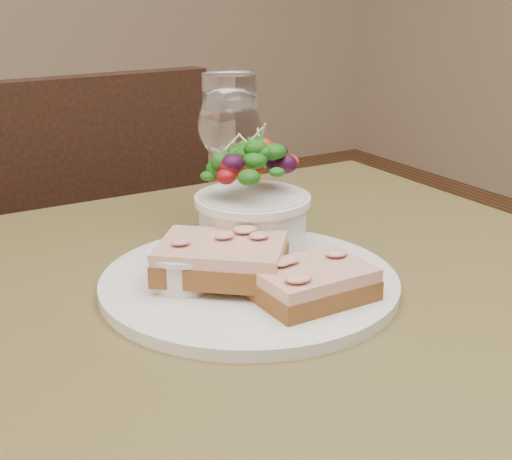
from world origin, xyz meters
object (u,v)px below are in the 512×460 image
dinner_plate (249,282)px  ramekin (183,266)px  cafe_table (279,386)px  sandwich_front (312,283)px  chair_far (77,369)px  salad_bowl (253,197)px  wine_glass (230,129)px  sandwich_back (221,259)px

dinner_plate → ramekin: 0.07m
cafe_table → sandwich_front: bearing=-75.3°
chair_far → dinner_plate: 0.85m
dinner_plate → salad_bowl: (0.04, 0.07, 0.07)m
wine_glass → chair_far: bearing=97.1°
dinner_plate → sandwich_front: bearing=-70.0°
chair_far → cafe_table: bearing=89.0°
sandwich_back → wine_glass: 0.22m
ramekin → wine_glass: bearing=48.6°
sandwich_front → sandwich_back: size_ratio=0.71×
dinner_plate → salad_bowl: salad_bowl is taller
wine_glass → cafe_table: bearing=-105.7°
chair_far → dinner_plate: bearing=87.8°
chair_far → ramekin: bearing=82.4°
dinner_plate → sandwich_front: (0.03, -0.07, 0.02)m
cafe_table → wine_glass: (0.06, 0.20, 0.22)m
cafe_table → ramekin: bearing=149.4°
ramekin → wine_glass: size_ratio=0.37×
cafe_table → wine_glass: 0.31m
sandwich_front → sandwich_back: 0.09m
cafe_table → ramekin: ramekin is taller
sandwich_back → chair_far: bearing=126.9°
sandwich_front → ramekin: bearing=135.9°
dinner_plate → sandwich_back: (-0.03, 0.00, 0.03)m
chair_far → sandwich_back: bearing=85.4°
ramekin → salad_bowl: (0.11, 0.05, 0.04)m
sandwich_front → sandwich_back: bearing=126.0°
sandwich_back → salad_bowl: (0.07, 0.06, 0.03)m
cafe_table → wine_glass: bearing=74.3°
sandwich_front → wine_glass: bearing=78.5°
sandwich_front → ramekin: 0.13m
salad_bowl → wine_glass: 0.12m
chair_far → salad_bowl: 0.83m
chair_far → wine_glass: (0.07, -0.54, 0.58)m
chair_far → ramekin: (-0.07, -0.69, 0.49)m
sandwich_back → salad_bowl: salad_bowl is taller
ramekin → sandwich_front: bearing=-43.6°
salad_bowl → sandwich_front: bearing=-97.2°
sandwich_back → wine_glass: bearing=98.5°
sandwich_front → wine_glass: (0.05, 0.24, 0.10)m
chair_far → wine_glass: size_ratio=5.14×
sandwich_front → dinner_plate: bearing=109.5°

